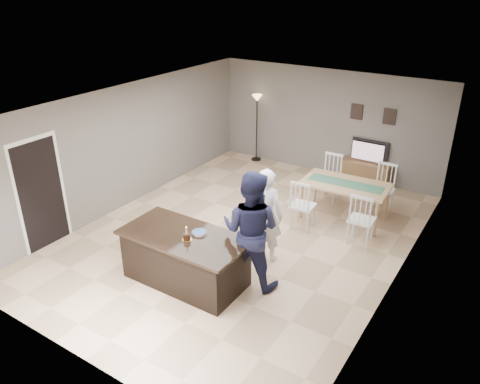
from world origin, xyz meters
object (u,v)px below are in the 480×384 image
Objects in this scene: kitchen_island at (185,258)px; man at (251,230)px; woman at (266,215)px; plate_stack at (199,233)px; dining_table at (345,190)px; floor_lamp at (257,110)px; tv_console at (365,173)px; television at (369,151)px; birthday_cake at (187,237)px.

man is (0.95, 0.55, 0.57)m from kitchen_island.
man is at bearing 97.23° from woman.
woman reaches higher than kitchen_island.
man reaches higher than kitchen_island.
woman is 7.18× the size of plate_stack.
floor_lamp reaches higher than dining_table.
television is at bearing 90.00° from tv_console.
man is at bearing 87.19° from television.
man is 8.38× the size of birthday_cake.
plate_stack is (0.05, 0.26, -0.04)m from birthday_cake.
birthday_cake is at bearing 28.31° from man.
woman is at bearing 84.27° from television.
tv_console is 0.59× the size of man.
plate_stack is 0.12× the size of dining_table.
man is at bearing 30.07° from kitchen_island.
plate_stack is at bearing 58.23° from woman.
television reaches higher than plate_stack.
television reaches higher than kitchen_island.
dining_table is (1.28, 3.66, -0.27)m from birthday_cake.
woman is (-0.43, -4.29, 0.03)m from television.
woman is at bearing -95.83° from tv_console.
tv_console is 5.53m from plate_stack.
kitchen_island is at bearing 144.68° from birthday_cake.
woman is 0.87× the size of man.
man is 5.83m from floor_lamp.
tv_console is at bearing 79.34° from birthday_cake.
plate_stack is (-1.02, -5.40, 0.62)m from tv_console.
woman is 7.28× the size of birthday_cake.
floor_lamp is (-2.91, 5.04, 0.41)m from man.
birthday_cake is (-0.64, -1.44, 0.07)m from woman.
tv_console is at bearing 77.84° from kitchen_island.
dining_table is (0.22, -2.08, -0.17)m from television.
tv_console is 1.31× the size of television.
kitchen_island is at bearing 20.06° from man.
tv_console is at bearing 90.00° from television.
woman reaches higher than tv_console.
floor_lamp is at bearing 110.23° from birthday_cake.
birthday_cake is at bearing 79.47° from television.
birthday_cake is at bearing -101.04° from plate_stack.
birthday_cake reaches higher than tv_console.
tv_console is at bearing -101.32° from woman.
television reaches higher than tv_console.
dining_table is 4.01m from floor_lamp.
dining_table is (0.22, -2.01, 0.39)m from tv_console.
plate_stack is at bearing -100.64° from tv_console.
kitchen_island is 0.53m from plate_stack.
kitchen_island is at bearing 77.99° from television.
man is at bearing 26.64° from plate_stack.
birthday_cake reaches higher than plate_stack.
plate_stack is at bearing 79.49° from television.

